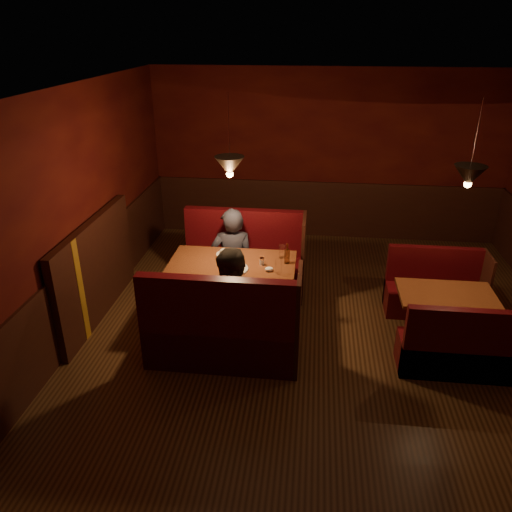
# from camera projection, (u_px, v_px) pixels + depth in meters

# --- Properties ---
(room) EXTENTS (6.02, 7.02, 2.92)m
(room) POSITION_uv_depth(u_px,v_px,m) (304.00, 264.00, 5.60)
(room) COLOR #402513
(room) RESTS_ON ground
(main_table) EXTENTS (1.55, 0.94, 1.09)m
(main_table) POSITION_uv_depth(u_px,v_px,m) (233.00, 277.00, 6.20)
(main_table) COLOR #592916
(main_table) RESTS_ON ground
(main_bench_far) EXTENTS (1.71, 0.61, 1.17)m
(main_bench_far) POSITION_uv_depth(u_px,v_px,m) (245.00, 266.00, 7.11)
(main_bench_far) COLOR #580E11
(main_bench_far) RESTS_ON ground
(main_bench_near) EXTENTS (1.71, 0.61, 1.17)m
(main_bench_near) POSITION_uv_depth(u_px,v_px,m) (223.00, 336.00, 5.52)
(main_bench_near) COLOR #580E11
(main_bench_near) RESTS_ON ground
(second_table) EXTENTS (1.12, 0.71, 0.63)m
(second_table) POSITION_uv_depth(u_px,v_px,m) (445.00, 306.00, 5.92)
(second_table) COLOR #592916
(second_table) RESTS_ON ground
(second_bench_far) EXTENTS (1.23, 0.46, 0.88)m
(second_bench_far) POSITION_uv_depth(u_px,v_px,m) (434.00, 292.00, 6.59)
(second_bench_far) COLOR #580E11
(second_bench_far) RESTS_ON ground
(second_bench_near) EXTENTS (1.23, 0.46, 0.88)m
(second_bench_near) POSITION_uv_depth(u_px,v_px,m) (459.00, 352.00, 5.39)
(second_bench_near) COLOR #580E11
(second_bench_near) RESTS_ON ground
(diner_a) EXTENTS (0.67, 0.50, 1.66)m
(diner_a) POSITION_uv_depth(u_px,v_px,m) (232.00, 242.00, 6.73)
(diner_a) COLOR #2C2C38
(diner_a) RESTS_ON ground
(diner_b) EXTENTS (0.80, 0.62, 1.64)m
(diner_b) POSITION_uv_depth(u_px,v_px,m) (235.00, 290.00, 5.54)
(diner_b) COLOR black
(diner_b) RESTS_ON ground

